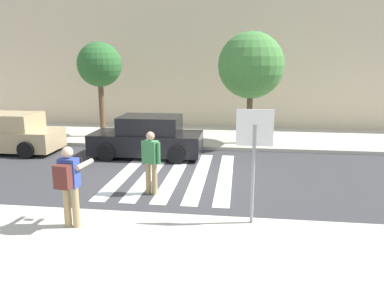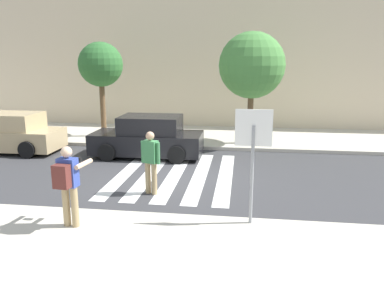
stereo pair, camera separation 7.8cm
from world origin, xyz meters
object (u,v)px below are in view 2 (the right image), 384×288
(pedestrian_crossing, at_px, (151,159))
(street_tree_west, at_px, (101,65))
(stop_sign, at_px, (253,142))
(street_tree_center, at_px, (252,66))
(parked_car_tan, at_px, (9,134))
(parked_car_black, at_px, (148,138))
(photographer_with_backpack, at_px, (68,180))

(pedestrian_crossing, height_order, street_tree_west, street_tree_west)
(stop_sign, relative_size, street_tree_center, 0.54)
(stop_sign, distance_m, parked_car_tan, 11.03)
(parked_car_black, bearing_deg, stop_sign, -57.15)
(stop_sign, height_order, photographer_with_backpack, stop_sign)
(photographer_with_backpack, relative_size, pedestrian_crossing, 1.00)
(pedestrian_crossing, distance_m, street_tree_west, 8.19)
(parked_car_black, bearing_deg, street_tree_west, 134.49)
(photographer_with_backpack, xyz_separation_m, pedestrian_crossing, (1.11, 2.53, -0.19))
(parked_car_tan, relative_size, street_tree_center, 0.90)
(parked_car_tan, relative_size, parked_car_black, 1.00)
(photographer_with_backpack, distance_m, street_tree_west, 9.98)
(pedestrian_crossing, distance_m, street_tree_center, 7.15)
(parked_car_black, bearing_deg, parked_car_tan, -180.00)
(photographer_with_backpack, bearing_deg, street_tree_center, 66.24)
(street_tree_west, bearing_deg, street_tree_center, -5.47)
(photographer_with_backpack, bearing_deg, stop_sign, 10.69)
(stop_sign, bearing_deg, pedestrian_crossing, 145.40)
(photographer_with_backpack, bearing_deg, pedestrian_crossing, 66.30)
(street_tree_center, bearing_deg, photographer_with_backpack, -113.76)
(stop_sign, xyz_separation_m, parked_car_black, (-3.71, 5.75, -1.20))
(parked_car_black, bearing_deg, pedestrian_crossing, -74.73)
(photographer_with_backpack, bearing_deg, street_tree_west, 106.66)
(photographer_with_backpack, distance_m, parked_car_tan, 8.55)
(stop_sign, xyz_separation_m, parked_car_tan, (-9.34, 5.75, -1.20))
(pedestrian_crossing, height_order, parked_car_black, pedestrian_crossing)
(photographer_with_backpack, height_order, street_tree_center, street_tree_center)
(parked_car_tan, xyz_separation_m, street_tree_west, (2.79, 2.88, 2.61))
(parked_car_tan, xyz_separation_m, parked_car_black, (5.63, 0.00, 0.00))
(parked_car_tan, bearing_deg, stop_sign, -31.61)
(photographer_with_backpack, relative_size, street_tree_center, 0.38)
(parked_car_black, xyz_separation_m, street_tree_center, (3.79, 2.25, 2.62))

